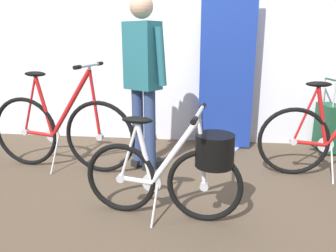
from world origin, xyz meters
TOP-DOWN VIEW (x-y plane):
  - ground_plane at (0.00, 0.00)m, footprint 6.03×6.03m
  - back_wall at (0.00, 1.66)m, footprint 6.03×0.10m
  - floor_banner_stand at (0.53, 1.34)m, footprint 0.60×0.36m
  - folding_bike_foreground at (0.14, -0.26)m, footprint 1.14×0.53m
  - display_bike_left at (-1.07, 0.54)m, footprint 1.50×0.53m
  - visitor_near_wall at (-0.28, 0.65)m, footprint 0.45×0.38m
  - rolling_suitcase at (1.70, 1.38)m, footprint 0.23×0.38m

SIDE VIEW (x-z plane):
  - ground_plane at x=0.00m, z-range 0.00..0.00m
  - rolling_suitcase at x=1.70m, z-range -0.13..0.70m
  - folding_bike_foreground at x=0.14m, z-range -0.02..0.79m
  - display_bike_left at x=-1.07m, z-range -0.13..0.91m
  - floor_banner_stand at x=0.53m, z-range -0.09..1.78m
  - visitor_near_wall at x=-0.28m, z-range 0.12..1.75m
  - back_wall at x=0.00m, z-range 0.00..2.62m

